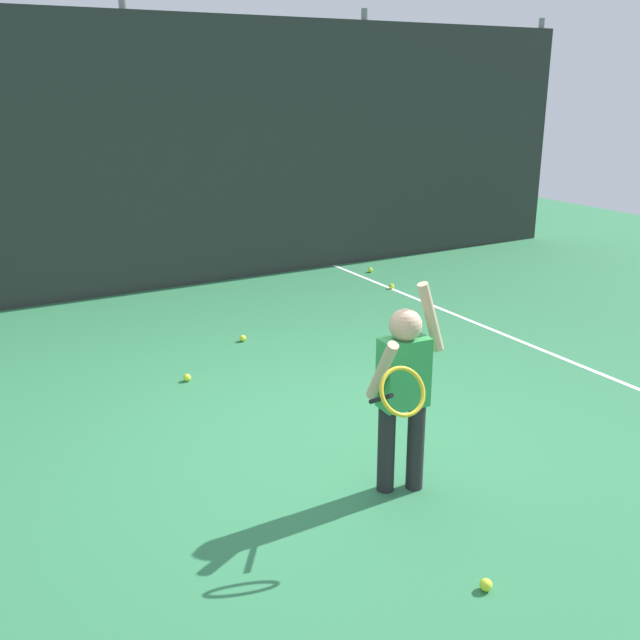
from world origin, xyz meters
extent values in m
plane|color=#2D7247|center=(0.00, 0.00, 0.00)|extent=(20.00, 20.00, 0.00)
cube|color=white|center=(2.71, 1.00, 0.00)|extent=(0.05, 9.00, 0.00)
cube|color=#282D2B|center=(0.00, 4.59, 1.63)|extent=(13.18, 0.08, 3.26)
cylinder|color=slate|center=(0.00, 4.65, 1.70)|extent=(0.09, 0.09, 3.41)
cylinder|color=slate|center=(3.22, 4.65, 1.70)|extent=(0.09, 0.09, 3.41)
cylinder|color=slate|center=(6.44, 4.65, 1.70)|extent=(0.09, 0.09, 3.41)
cylinder|color=#232326|center=(-0.07, -0.81, 0.29)|extent=(0.11, 0.11, 0.58)
cylinder|color=#232326|center=(0.10, -0.88, 0.29)|extent=(0.11, 0.11, 0.58)
cube|color=green|center=(0.02, -0.84, 0.80)|extent=(0.31, 0.18, 0.44)
sphere|color=tan|center=(0.02, -0.84, 1.10)|extent=(0.20, 0.20, 0.20)
cylinder|color=tan|center=(0.21, -0.83, 1.12)|extent=(0.21, 0.08, 0.46)
cylinder|color=tan|center=(-0.18, -0.89, 0.87)|extent=(0.08, 0.29, 0.43)
cylinder|color=black|center=(-0.26, -1.01, 0.75)|extent=(0.04, 0.24, 0.15)
torus|color=yellow|center=(-0.27, -1.23, 0.88)|extent=(0.29, 0.18, 0.26)
sphere|color=#CCE033|center=(-0.56, 1.52, 0.03)|extent=(0.07, 0.07, 0.07)
sphere|color=#CCE033|center=(-0.18, -1.88, 0.03)|extent=(0.07, 0.07, 0.07)
sphere|color=#CCE033|center=(2.71, 3.13, 0.03)|extent=(0.07, 0.07, 0.07)
sphere|color=#CCE033|center=(0.28, 2.24, 0.03)|extent=(0.07, 0.07, 0.07)
sphere|color=#CCE033|center=(2.94, 3.96, 0.03)|extent=(0.07, 0.07, 0.07)
camera|label=1|loc=(-2.49, -4.22, 2.49)|focal=41.45mm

